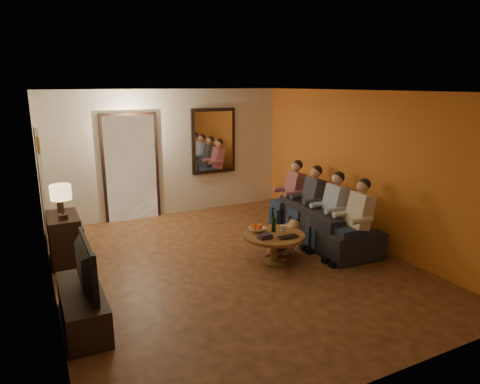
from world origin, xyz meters
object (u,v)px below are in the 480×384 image
tv_stand (83,308)px  person_b (331,213)px  laptop (290,238)px  tv (79,266)px  dog (283,237)px  bowl (257,230)px  person_c (310,205)px  person_d (291,197)px  dresser (65,238)px  table_lamp (62,202)px  coffee_table (274,248)px  wine_bottle (274,222)px  sofa (324,223)px  person_a (356,224)px

tv_stand → person_b: (4.06, 0.66, 0.38)m
tv_stand → laptop: laptop is taller
tv → dog: size_ratio=1.83×
bowl → laptop: (0.28, -0.50, -0.02)m
tv → dog: 3.31m
person_c → person_d: size_ratio=1.00×
dresser → dog: size_ratio=1.49×
table_lamp → person_c: table_lamp is taller
dresser → laptop: (3.00, -1.75, 0.09)m
coffee_table → person_d: bearing=47.9°
tv_stand → tv: (0.00, 0.00, 0.51)m
dresser → person_d: bearing=-2.7°
dresser → table_lamp: bearing=-90.0°
person_c → wine_bottle: person_c is taller
person_c → coffee_table: 1.40m
sofa → person_d: 0.94m
tv → person_c: bearing=-72.7°
table_lamp → person_d: table_lamp is taller
person_d → dog: bearing=-128.6°
person_a → person_b: bearing=90.0°
tv → wine_bottle: (2.95, 0.68, -0.12)m
person_d → wine_bottle: (-1.11, -1.18, 0.01)m
sofa → laptop: 1.34m
sofa → person_c: size_ratio=1.91×
tv_stand → bowl: size_ratio=4.99×
sofa → person_a: size_ratio=1.91×
tv → bowl: (2.72, 0.80, -0.24)m
table_lamp → person_b: table_lamp is taller
dresser → person_a: bearing=-26.1°
person_d → coffee_table: person_d is taller
sofa → person_b: size_ratio=1.91×
table_lamp → laptop: (3.00, -1.53, -0.55)m
dog → coffee_table: (-0.29, -0.20, -0.06)m
table_lamp → person_d: (4.06, 0.03, -0.41)m
person_d → bowl: bearing=-141.6°
person_c → bowl: bearing=-160.9°
tv_stand → sofa: 4.27m
person_a → person_d: bearing=90.0°
sofa → laptop: (-1.16, -0.66, 0.13)m
sofa → person_b: bearing=167.2°
person_b → dog: size_ratio=2.14×
dog → dresser: bearing=152.5°
sofa → person_c: person_c is taller
bowl → wine_bottle: 0.29m
dresser → table_lamp: size_ratio=1.55×
table_lamp → sofa: size_ratio=0.24×
person_a → bowl: 1.53m
dog → wine_bottle: (-0.24, -0.10, 0.32)m
sofa → person_d: (-0.10, 0.90, 0.27)m
table_lamp → person_c: (4.06, -0.57, -0.41)m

